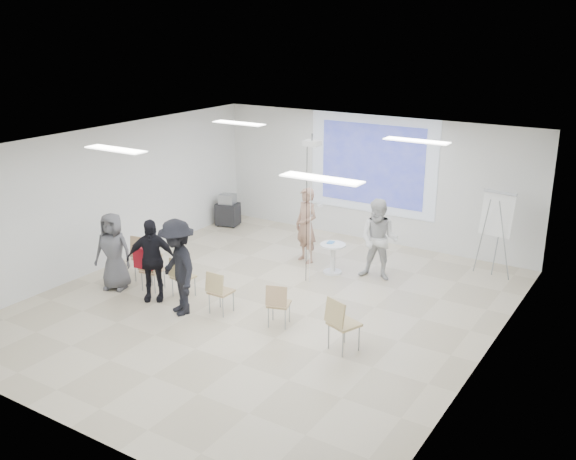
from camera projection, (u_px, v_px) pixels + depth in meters
The scene contains 30 objects.
floor at pixel (265, 307), 11.96m from camera, with size 8.00×9.00×0.10m, color beige.
ceiling at pixel (263, 143), 11.00m from camera, with size 8.00×9.00×0.10m, color white.
wall_back at pixel (373, 179), 15.14m from camera, with size 8.00×0.10×3.00m, color silver.
wall_left at pixel (106, 197), 13.54m from camera, with size 0.10×9.00×3.00m, color silver.
wall_right at pixel (492, 273), 9.42m from camera, with size 0.10×9.00×3.00m, color silver.
projection_halo at pixel (372, 165), 14.98m from camera, with size 3.20×0.01×2.30m, color silver.
projection_image at pixel (372, 165), 14.97m from camera, with size 2.60×0.01×1.90m, color #313BA7.
pedestal_table at pixel (333, 257), 13.35m from camera, with size 0.60×0.60×0.66m.
player_left at pixel (306, 220), 13.85m from camera, with size 0.68×0.46×1.87m, color #A67B65.
player_right at pixel (379, 236), 12.89m from camera, with size 0.90×0.72×1.86m, color silver.
controller_left at pixel (320, 206), 13.87m from camera, with size 0.04×0.13×0.04m, color silver.
controller_right at pixel (377, 216), 13.09m from camera, with size 0.04×0.12×0.04m, color white.
chair_far_left at pixel (145, 254), 12.88m from camera, with size 0.54×0.57×0.97m.
chair_left_mid at pixel (150, 268), 12.43m from camera, with size 0.42×0.44×0.81m.
chair_left_inner at pixel (180, 274), 12.13m from camera, with size 0.42×0.44×0.80m.
chair_center at pixel (219, 289), 11.44m from camera, with size 0.38×0.41×0.81m.
chair_right_inner at pixel (278, 302), 10.95m from camera, with size 0.48×0.50×0.79m.
chair_right_far at pixel (341, 321), 10.10m from camera, with size 0.56×0.58×0.91m.
red_jacket at pixel (144, 259), 12.24m from camera, with size 0.43×0.10×0.41m, color #A41421.
laptop at pixel (184, 275), 12.21m from camera, with size 0.29×0.21×0.02m, color black.
audience_left at pixel (151, 254), 11.92m from camera, with size 1.06×0.63×1.82m, color black.
audience_mid at pixel (177, 261), 11.32m from camera, with size 1.29×0.70×2.00m, color black.
audience_outer at pixel (113, 247), 12.44m from camera, with size 0.84×0.55×1.73m, color #57575C.
flipchart_easel at pixel (497, 214), 12.90m from camera, with size 0.78×0.60×1.81m.
av_cart at pixel (228, 211), 16.51m from camera, with size 0.64×0.55×0.83m.
ceiling_projector at pixel (312, 150), 12.26m from camera, with size 0.30×0.25×3.00m.
fluor_panel_nw at pixel (239, 123), 13.65m from camera, with size 1.20×0.30×0.02m, color white.
fluor_panel_ne at pixel (416, 141), 11.62m from camera, with size 1.20×0.30×0.02m, color white.
fluor_panel_sw at pixel (116, 149), 10.84m from camera, with size 1.20×0.30×0.02m, color white.
fluor_panel_se at pixel (322, 179), 8.80m from camera, with size 1.20×0.30×0.02m, color white.
Camera 1 is at (6.20, -9.01, 5.01)m, focal length 40.00 mm.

